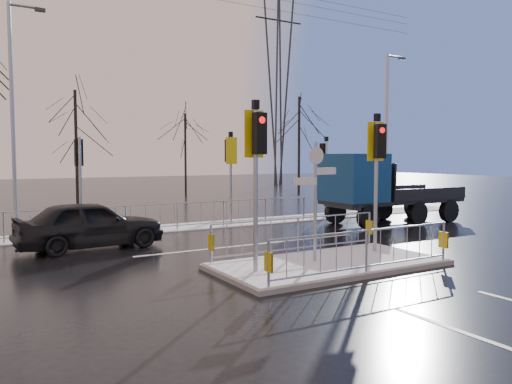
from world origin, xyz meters
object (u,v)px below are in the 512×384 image
flatbed_truck (370,187)px  traffic_island (328,252)px  car_far_lane (91,224)px  street_lamp_left (14,110)px  street_lamp_right (387,126)px

flatbed_truck → traffic_island: bearing=-140.4°
traffic_island → car_far_lane: bearing=129.4°
traffic_island → street_lamp_left: (-6.42, 9.49, 4.10)m
car_far_lane → flatbed_truck: flatbed_truck is taller
street_lamp_left → street_lamp_right: bearing=-3.4°
traffic_island → street_lamp_left: bearing=124.1°
street_lamp_left → car_far_lane: bearing=-65.7°
car_far_lane → street_lamp_right: 15.97m
car_far_lane → street_lamp_right: size_ratio=0.55×
flatbed_truck → street_lamp_right: bearing=37.3°
street_lamp_right → street_lamp_left: size_ratio=0.98×
traffic_island → car_far_lane: (-4.72, 5.74, 0.36)m
flatbed_truck → street_lamp_left: (-13.00, 4.04, 2.92)m
traffic_island → street_lamp_right: (10.58, 8.49, 4.00)m
flatbed_truck → street_lamp_left: bearing=162.7°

